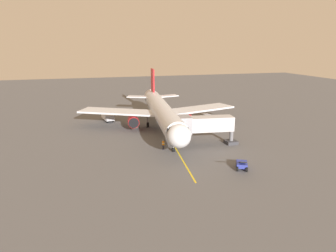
{
  "coord_description": "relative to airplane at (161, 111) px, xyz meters",
  "views": [
    {
      "loc": [
        17.65,
        63.18,
        17.28
      ],
      "look_at": [
        2.64,
        10.79,
        3.0
      ],
      "focal_mm": 33.25,
      "sensor_mm": 36.0,
      "label": 1
    }
  ],
  "objects": [
    {
      "name": "ground_plane",
      "position": [
        -1.69,
        -2.56,
        -4.0
      ],
      "size": [
        220.0,
        220.0,
        0.0
      ],
      "primitive_type": "plane",
      "color": "#565659"
    },
    {
      "name": "airplane",
      "position": [
        0.0,
        0.0,
        0.0
      ],
      "size": [
        34.58,
        40.34,
        11.5
      ],
      "color": "silver",
      "rests_on": "ground"
    },
    {
      "name": "box_truck_portside",
      "position": [
        9.99,
        -11.33,
        -2.62
      ],
      "size": [
        2.67,
        4.85,
        2.62
      ],
      "color": "#9E9EA3",
      "rests_on": "ground"
    },
    {
      "name": "jet_bridge",
      "position": [
        -4.04,
        11.82,
        -0.24
      ],
      "size": [
        11.51,
        4.07,
        5.4
      ],
      "color": "#B7B7BC",
      "rests_on": "ground"
    },
    {
      "name": "belt_loader_near_nose",
      "position": [
        -5.65,
        23.59,
        -3.29
      ],
      "size": [
        3.1,
        4.64,
        2.32
      ],
      "color": "#2D3899",
      "rests_on": "ground"
    },
    {
      "name": "apron_lead_in_line",
      "position": [
        0.03,
        6.28,
        -4.0
      ],
      "size": [
        4.83,
        39.76,
        0.01
      ],
      "primitive_type": "cube",
      "rotation": [
        0.0,
        0.0,
        -0.12
      ],
      "color": "yellow",
      "rests_on": "ground"
    },
    {
      "name": "ground_crew_marshaller",
      "position": [
        2.96,
        12.32,
        -3.12
      ],
      "size": [
        0.4,
        0.47,
        1.71
      ],
      "color": "#23232D",
      "rests_on": "ground"
    },
    {
      "name": "baggage_cart_starboard_side",
      "position": [
        -12.77,
        -6.39,
        -3.35
      ],
      "size": [
        1.92,
        2.8,
        1.27
      ],
      "color": "yellow",
      "rests_on": "ground"
    }
  ]
}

